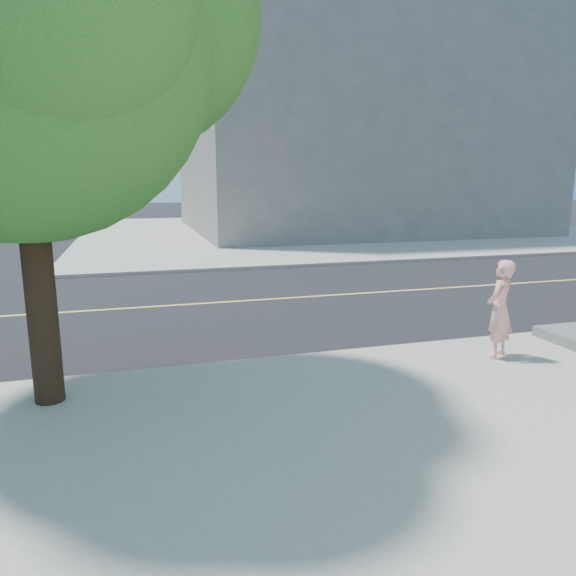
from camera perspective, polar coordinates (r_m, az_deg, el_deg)
name	(u,v)px	position (r m, az deg, el deg)	size (l,w,h in m)	color
ground	(21,389)	(8.34, -26.94, -9.70)	(140.00, 140.00, 0.00)	black
road_ew	(61,313)	(12.61, -23.40, -2.49)	(140.00, 9.00, 0.01)	black
sidewalk_ne	(340,230)	(31.63, 5.69, 6.31)	(29.00, 25.00, 0.12)	#9E9C8E
filler_ne	(347,107)	(32.45, 6.46, 18.92)	(18.00, 16.00, 14.00)	slate
man_on_phone	(499,309)	(8.81, 21.92, -2.13)	(0.56, 0.37, 1.54)	#F6A49B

